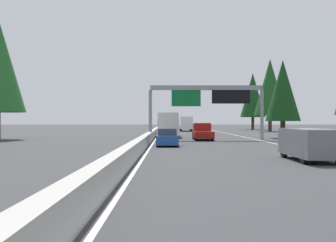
{
  "coord_description": "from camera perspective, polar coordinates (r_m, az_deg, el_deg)",
  "views": [
    {
      "loc": [
        -1.2,
        -1.66,
        2.13
      ],
      "look_at": [
        66.46,
        -1.65,
        2.07
      ],
      "focal_mm": 42.62,
      "sensor_mm": 36.0,
      "label": 1
    }
  ],
  "objects": [
    {
      "name": "ground_plane",
      "position": [
        61.26,
        -1.54,
        -1.94
      ],
      "size": [
        320.0,
        320.0,
        0.0
      ],
      "primitive_type": "plane",
      "color": "#38383A"
    },
    {
      "name": "median_barrier",
      "position": [
        81.24,
        -1.37,
        -1.13
      ],
      "size": [
        180.0,
        0.56,
        0.9
      ],
      "primitive_type": "cube",
      "color": "#ADAAA3",
      "rests_on": "ground"
    },
    {
      "name": "shoulder_stripe_right",
      "position": [
        71.91,
        7.9,
        -1.64
      ],
      "size": [
        160.0,
        0.16,
        0.01
      ],
      "primitive_type": "cube",
      "color": "silver",
      "rests_on": "ground"
    },
    {
      "name": "shoulder_stripe_median",
      "position": [
        71.24,
        -1.12,
        -1.66
      ],
      "size": [
        160.0,
        0.16,
        0.01
      ],
      "primitive_type": "cube",
      "color": "silver",
      "rests_on": "ground"
    },
    {
      "name": "sign_gantry_overhead",
      "position": [
        44.16,
        5.71,
        3.49
      ],
      "size": [
        0.5,
        12.68,
        6.01
      ],
      "color": "gray",
      "rests_on": "ground"
    },
    {
      "name": "minivan_far_right",
      "position": [
        22.46,
        19.59,
        -2.96
      ],
      "size": [
        5.0,
        1.95,
        1.69
      ],
      "color": "slate",
      "rests_on": "ground"
    },
    {
      "name": "pickup_distant_a",
      "position": [
        44.46,
        4.94,
        -1.51
      ],
      "size": [
        5.6,
        2.0,
        1.86
      ],
      "color": "maroon",
      "rests_on": "ground"
    },
    {
      "name": "bus_near_right",
      "position": [
        53.31,
        0.01,
        -0.39
      ],
      "size": [
        11.5,
        2.55,
        3.1
      ],
      "color": "white",
      "rests_on": "ground"
    },
    {
      "name": "box_truck_far_left",
      "position": [
        81.42,
        2.58,
        -0.31
      ],
      "size": [
        8.5,
        2.4,
        2.95
      ],
      "color": "white",
      "rests_on": "ground"
    },
    {
      "name": "sedan_far_center",
      "position": [
        33.66,
        -0.09,
        -2.41
      ],
      "size": [
        4.4,
        1.8,
        1.47
      ],
      "color": "#1E4793",
      "rests_on": "ground"
    },
    {
      "name": "sedan_mid_left",
      "position": [
        83.58,
        0.16,
        -0.94
      ],
      "size": [
        4.4,
        1.8,
        1.47
      ],
      "color": "#AD931E",
      "rests_on": "ground"
    },
    {
      "name": "conifer_right_mid",
      "position": [
        49.9,
        16.1,
        4.2
      ],
      "size": [
        4.16,
        4.16,
        9.45
      ],
      "color": "#4C3823",
      "rests_on": "ground"
    },
    {
      "name": "conifer_right_far",
      "position": [
        81.03,
        14.39,
        4.7
      ],
      "size": [
        6.29,
        6.29,
        14.3
      ],
      "color": "#4C3823",
      "rests_on": "ground"
    },
    {
      "name": "conifer_right_distant",
      "position": [
        97.72,
        12.03,
        3.63
      ],
      "size": [
        5.96,
        5.96,
        13.54
      ],
      "color": "#4C3823",
      "rests_on": "ground"
    }
  ]
}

